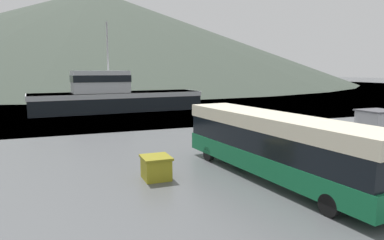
% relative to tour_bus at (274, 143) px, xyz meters
% --- Properties ---
extents(ground_plane, '(400.00, 400.00, 0.00)m').
position_rel_tour_bus_xyz_m(ground_plane, '(0.78, -5.02, -1.86)').
color(ground_plane, '#515456').
extents(water_surface, '(240.00, 240.00, 0.00)m').
position_rel_tour_bus_xyz_m(water_surface, '(0.78, 136.19, -1.86)').
color(water_surface, '#3D5160').
rests_on(water_surface, ground).
extents(hill_backdrop, '(233.82, 233.82, 43.45)m').
position_rel_tour_bus_xyz_m(hill_backdrop, '(8.49, 161.08, 19.87)').
color(hill_backdrop, '#3D473D').
rests_on(hill_backdrop, ground).
extents(tour_bus, '(3.94, 13.20, 3.30)m').
position_rel_tour_bus_xyz_m(tour_bus, '(0.00, 0.00, 0.00)').
color(tour_bus, '#146B3D').
rests_on(tour_bus, ground).
extents(delivery_van, '(3.13, 5.94, 2.26)m').
position_rel_tour_bus_xyz_m(delivery_van, '(5.15, 0.11, -0.65)').
color(delivery_van, '#2D2D33').
rests_on(delivery_van, ground).
extents(fishing_boat, '(22.82, 7.10, 11.73)m').
position_rel_tour_bus_xyz_m(fishing_boat, '(-3.00, 32.33, 0.16)').
color(fishing_boat, black).
rests_on(fishing_boat, water_surface).
extents(storage_bin, '(1.43, 1.54, 1.18)m').
position_rel_tour_bus_xyz_m(storage_bin, '(-5.55, 2.13, -1.25)').
color(storage_bin, olive).
rests_on(storage_bin, ground).
extents(dock_kiosk, '(2.60, 2.40, 2.45)m').
position_rel_tour_bus_xyz_m(dock_kiosk, '(12.95, 4.97, -0.62)').
color(dock_kiosk, '#B2B2B7').
rests_on(dock_kiosk, ground).
extents(small_boat, '(4.25, 6.74, 0.97)m').
position_rel_tour_bus_xyz_m(small_boat, '(-7.56, 34.55, -1.37)').
color(small_boat, '#19234C').
rests_on(small_boat, water_surface).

